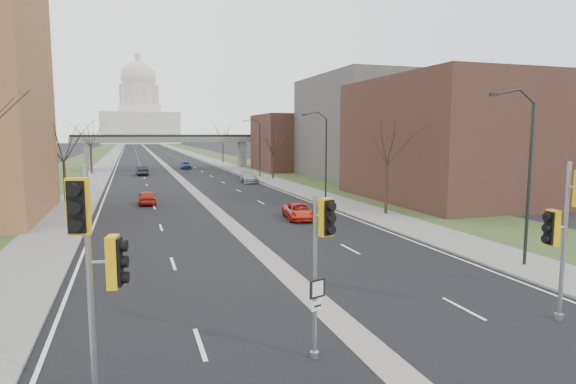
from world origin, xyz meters
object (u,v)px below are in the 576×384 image
car_left_far (142,170)px  car_right_far (186,165)px  signal_pole_left (95,251)px  car_left_near (147,197)px  signal_pole_right (566,219)px  car_right_mid (249,177)px  signal_pole_median (321,248)px  car_right_near (299,211)px

car_left_far → car_right_far: 14.61m
signal_pole_left → car_left_near: signal_pole_left is taller
signal_pole_right → car_right_mid: signal_pole_right is taller
signal_pole_left → car_left_near: 35.03m
car_left_near → car_right_mid: (13.89, 16.65, 0.04)m
signal_pole_right → car_left_near: 36.84m
signal_pole_left → signal_pole_right: 15.16m
signal_pole_median → car_left_near: bearing=77.6°
signal_pole_median → signal_pole_right: bearing=-18.1°
car_left_near → car_left_far: bearing=-90.1°
signal_pole_right → car_left_far: bearing=103.0°
signal_pole_median → car_right_near: 23.79m
signal_pole_median → car_right_mid: bearing=60.2°
car_right_mid → car_left_near: bearing=-126.0°
car_left_far → car_right_near: (10.70, -45.27, -0.17)m
signal_pole_median → car_left_far: (-3.44, 67.75, -2.64)m
signal_pole_median → car_right_near: size_ratio=1.11×
signal_pole_left → car_left_far: 68.23m
car_left_near → signal_pole_right: bearing=111.0°
signal_pole_right → car_left_near: (-12.90, 34.37, -3.06)m
signal_pole_left → signal_pole_right: size_ratio=1.04×
car_left_far → car_right_near: car_left_far is taller
signal_pole_median → car_right_far: 79.99m
signal_pole_left → car_left_far: signal_pole_left is taller
signal_pole_median → car_right_far: signal_pole_median is taller
signal_pole_left → signal_pole_median: 6.03m
signal_pole_left → car_right_near: size_ratio=1.34×
signal_pole_median → car_left_near: size_ratio=1.25×
car_right_mid → signal_pole_left: bearing=-103.6°
car_right_near → car_right_far: car_right_far is taller
car_left_far → car_right_mid: 21.49m
car_left_near → car_right_far: 46.16m
car_left_far → car_right_near: 46.51m
signal_pole_right → car_left_near: signal_pole_right is taller
signal_pole_median → signal_pole_right: size_ratio=0.86×
signal_pole_median → car_right_mid: (10.15, 51.10, -2.70)m
car_left_near → car_left_far: (0.31, 33.30, 0.11)m
car_left_far → car_right_mid: size_ratio=0.96×
signal_pole_left → car_right_mid: 54.03m
signal_pole_median → signal_pole_right: signal_pole_right is taller
signal_pole_right → car_right_far: signal_pole_right is taller
signal_pole_left → signal_pole_right: bearing=13.3°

